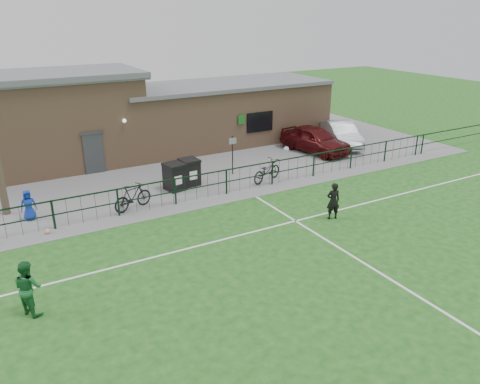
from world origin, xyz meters
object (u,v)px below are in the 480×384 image
car_maroon (315,139)px  car_silver (341,134)px  spectator_child (28,205)px  outfield_player (28,288)px  bicycle_d (133,197)px  bicycle_e (267,171)px  ball_ground (47,231)px  wheelie_bin_right (189,173)px  sign_post (233,155)px  wheelie_bin_left (174,177)px

car_maroon → car_silver: (2.32, 0.35, -0.05)m
spectator_child → outfield_player: outfield_player is taller
car_maroon → spectator_child: bearing=178.2°
bicycle_d → outfield_player: outfield_player is taller
bicycle_d → bicycle_e: (6.81, 0.16, -0.03)m
bicycle_d → ball_ground: (-3.56, -0.68, -0.47)m
car_maroon → bicycle_d: 12.44m
ball_ground → bicycle_e: bearing=4.7°
car_silver → bicycle_d: size_ratio=2.41×
car_silver → bicycle_e: (-7.56, -3.26, -0.21)m
wheelie_bin_right → car_maroon: bearing=6.0°
sign_post → bicycle_d: sign_post is taller
sign_post → bicycle_e: 2.06m
sign_post → bicycle_d: size_ratio=1.09×
bicycle_e → car_maroon: bearing=-81.3°
outfield_player → ball_ground: size_ratio=7.50×
sign_post → outfield_player: 13.04m
wheelie_bin_left → car_silver: size_ratio=0.27×
wheelie_bin_right → bicycle_e: size_ratio=0.60×
wheelie_bin_right → ball_ground: 7.26m
car_maroon → bicycle_d: bearing=-174.8°
ball_ground → car_maroon: bearing=13.5°
outfield_player → car_silver: bearing=-95.2°
wheelie_bin_left → bicycle_d: 2.75m
bicycle_e → outfield_player: size_ratio=1.25×
sign_post → car_maroon: size_ratio=0.44×
wheelie_bin_left → wheelie_bin_right: same height
spectator_child → ball_ground: spectator_child is taller
car_maroon → bicycle_d: size_ratio=2.48×
bicycle_e → spectator_child: bearing=65.2°
bicycle_d → wheelie_bin_left: bearing=-80.2°
car_maroon → outfield_player: outfield_player is taller
bicycle_d → car_maroon: bearing=-94.2°
car_silver → bicycle_e: size_ratio=2.21×
sign_post → ball_ground: sign_post is taller
bicycle_e → car_silver: bearing=-87.0°
bicycle_d → bicycle_e: bearing=-107.2°
wheelie_bin_right → sign_post: bearing=3.8°
sign_post → bicycle_d: 6.18m
bicycle_d → outfield_player: (-4.73, -5.68, 0.23)m
ball_ground → bicycle_d: bearing=10.8°
bicycle_d → wheelie_bin_right: bearing=-82.9°
car_maroon → outfield_player: bearing=-161.6°
bicycle_e → wheelie_bin_left: bearing=55.1°
bicycle_d → bicycle_e: 6.81m
car_silver → outfield_player: 21.16m
bicycle_d → spectator_child: size_ratio=1.47×
outfield_player → bicycle_d: bearing=-70.4°
car_maroon → spectator_child: 16.13m
wheelie_bin_left → bicycle_e: bearing=-24.4°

